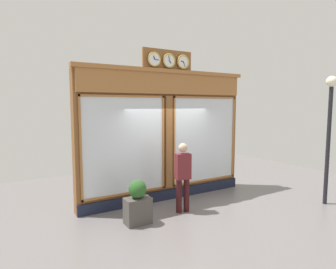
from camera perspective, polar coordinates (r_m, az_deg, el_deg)
ground_plane at (r=5.98m, az=14.73°, el=-19.97°), size 14.00×14.00×0.00m
shop_facade at (r=7.75m, az=-0.47°, el=-0.02°), size 5.03×0.42×4.04m
pedestrian at (r=6.88m, az=3.01°, el=-8.04°), size 0.39×0.28×1.69m
street_lamp at (r=8.35m, az=29.81°, el=2.61°), size 0.28×0.28×3.33m
planter_box at (r=6.44m, az=-6.11°, el=-15.04°), size 0.56×0.36×0.58m
planter_shrub at (r=6.29m, az=-6.16°, el=-10.90°), size 0.39×0.39×0.39m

